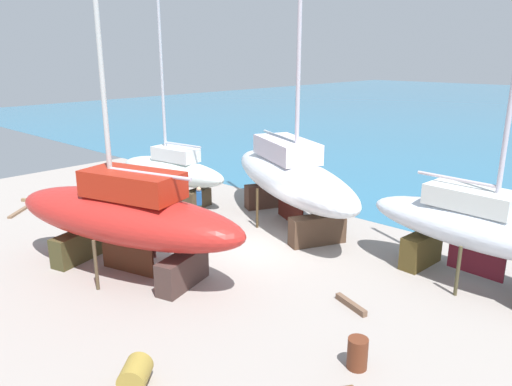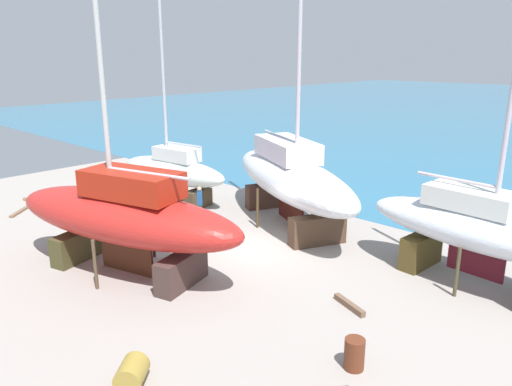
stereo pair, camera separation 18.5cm
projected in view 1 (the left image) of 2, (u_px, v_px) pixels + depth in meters
The scene contains 12 objects.
ground_plane at pixel (185, 278), 17.29m from camera, with size 39.82×39.82×0.00m, color gray.
sailboat_small_center at pixel (125, 215), 17.18m from camera, with size 10.15×5.34×15.16m.
sailboat_far_slipway at pixel (290, 176), 22.35m from camera, with size 11.17×7.58×17.03m.
sailboat_mid_port at pixel (479, 229), 16.44m from camera, with size 8.30×3.05×11.96m.
sailboat_large_starboard at pixel (172, 171), 25.86m from camera, with size 7.34×2.73×10.98m.
worker at pixel (199, 203), 23.03m from camera, with size 0.49×0.46×1.69m.
barrel_blue_faded at pixel (357, 353), 12.27m from camera, with size 0.52×0.52×0.83m, color #5F2C19.
barrel_by_slipway at pixel (135, 374), 11.60m from camera, with size 0.68×0.68×0.82m, color olive.
timber_plank_near at pixel (351, 305), 15.29m from camera, with size 1.38×0.18×0.20m, color brown.
timber_short_cross at pixel (97, 223), 22.84m from camera, with size 3.10×0.19×0.13m, color brown.
timber_long_aft at pixel (43, 201), 26.06m from camera, with size 2.66×0.17×0.17m, color olive.
timber_long_fore at pixel (19, 212), 24.46m from camera, with size 1.94×0.20×0.11m, color brown.
Camera 1 is at (12.61, -13.51, 7.72)m, focal length 34.00 mm.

